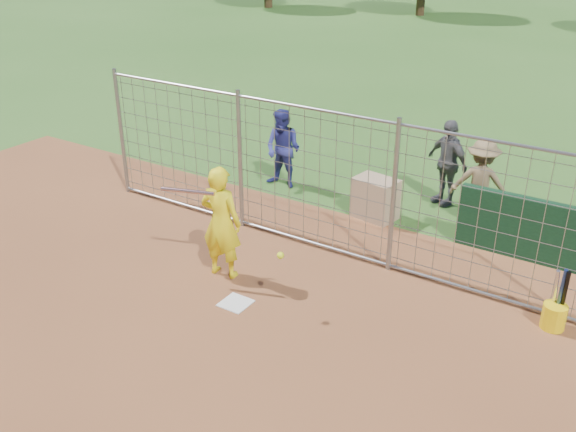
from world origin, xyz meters
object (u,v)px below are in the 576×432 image
Objects in this scene: bucket_with_bats at (555,313)px; bystander_a at (283,149)px; bystander_b at (447,162)px; batter at (221,222)px; equipment_bin at (375,198)px; bystander_c at (481,183)px.

bystander_a is at bearing 159.43° from bucket_with_bats.
bystander_b is 4.42m from bucket_with_bats.
batter is at bearing -85.95° from bystander_b.
batter is 5.10m from bucket_with_bats.
batter is 1.93× the size of bucket_with_bats.
batter is 2.35× the size of equipment_bin.
bucket_with_bats is at bearing -21.80° from bystander_b.
bystander_b is at bearing 17.33° from bystander_a.
bucket_with_bats reaches higher than equipment_bin.
batter is 1.12× the size of bystander_a.
equipment_bin is at bearing -117.48° from batter.
batter is 1.08× the size of bystander_b.
bystander_a reaches higher than bucket_with_bats.
bystander_a reaches higher than equipment_bin.
bystander_b reaches higher than bucket_with_bats.
bucket_with_bats is (6.07, -2.28, -0.59)m from bystander_a.
bystander_b is 1.79× the size of bucket_with_bats.
bucket_with_bats is at bearing -21.01° from bystander_a.
equipment_bin is (2.34, -0.36, -0.44)m from bystander_a.
bystander_a is 4.09m from bystander_c.
bucket_with_bats is (2.87, -3.31, -0.63)m from bystander_b.
bystander_a is 3.37m from bystander_b.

